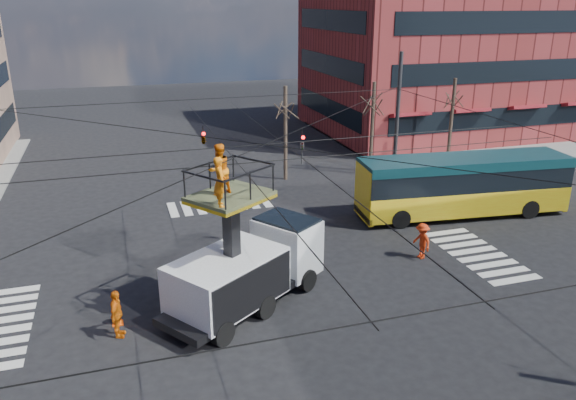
# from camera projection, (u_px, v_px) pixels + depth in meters

# --- Properties ---
(ground) EXTENTS (120.00, 120.00, 0.00)m
(ground) POSITION_uv_depth(u_px,v_px,m) (267.00, 286.00, 22.82)
(ground) COLOR black
(ground) RESTS_ON ground
(sidewalk_ne) EXTENTS (18.00, 18.00, 0.12)m
(sidewalk_ne) POSITION_uv_depth(u_px,v_px,m) (439.00, 136.00, 47.60)
(sidewalk_ne) COLOR slate
(sidewalk_ne) RESTS_ON ground
(crosswalks) EXTENTS (22.40, 22.40, 0.02)m
(crosswalks) POSITION_uv_depth(u_px,v_px,m) (267.00, 286.00, 22.81)
(crosswalks) COLOR silver
(crosswalks) RESTS_ON ground
(building_ne) EXTENTS (20.06, 16.06, 14.00)m
(building_ne) POSITION_uv_depth(u_px,v_px,m) (438.00, 49.00, 48.21)
(building_ne) COLOR maroon
(building_ne) RESTS_ON ground
(overhead_network) EXTENTS (24.24, 24.24, 8.00)m
(overhead_network) POSITION_uv_depth(u_px,v_px,m) (261.00, 183.00, 21.72)
(overhead_network) COLOR #2D2D30
(overhead_network) RESTS_ON ground
(tree_a) EXTENTS (2.00, 2.00, 6.00)m
(tree_a) POSITION_uv_depth(u_px,v_px,m) (285.00, 108.00, 34.80)
(tree_a) COLOR #382B21
(tree_a) RESTS_ON ground
(tree_b) EXTENTS (2.00, 2.00, 6.00)m
(tree_b) POSITION_uv_depth(u_px,v_px,m) (373.00, 103.00, 36.50)
(tree_b) COLOR #382B21
(tree_b) RESTS_ON ground
(tree_c) EXTENTS (2.00, 2.00, 6.00)m
(tree_c) POSITION_uv_depth(u_px,v_px,m) (453.00, 99.00, 38.20)
(tree_c) COLOR #382B21
(tree_c) RESTS_ON ground
(utility_truck) EXTENTS (7.07, 5.87, 6.43)m
(utility_truck) POSITION_uv_depth(u_px,v_px,m) (247.00, 254.00, 20.82)
(utility_truck) COLOR black
(utility_truck) RESTS_ON ground
(city_bus) EXTENTS (11.43, 3.79, 3.20)m
(city_bus) POSITION_uv_depth(u_px,v_px,m) (463.00, 184.00, 29.82)
(city_bus) COLOR gold
(city_bus) RESTS_ON ground
(traffic_cone) EXTENTS (0.36, 0.36, 0.72)m
(traffic_cone) POSITION_uv_depth(u_px,v_px,m) (117.00, 315.00, 20.03)
(traffic_cone) COLOR #FF500A
(traffic_cone) RESTS_ON ground
(worker_ground) EXTENTS (0.65, 1.10, 1.75)m
(worker_ground) POSITION_uv_depth(u_px,v_px,m) (117.00, 314.00, 19.11)
(worker_ground) COLOR orange
(worker_ground) RESTS_ON ground
(flagger) EXTENTS (0.73, 1.13, 1.66)m
(flagger) POSITION_uv_depth(u_px,v_px,m) (422.00, 241.00, 25.02)
(flagger) COLOR #F2370F
(flagger) RESTS_ON ground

